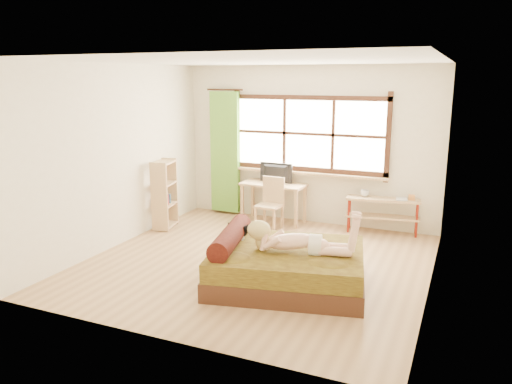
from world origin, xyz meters
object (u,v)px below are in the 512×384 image
at_px(desk, 273,189).
at_px(chair, 271,200).
at_px(pipe_shelf, 383,207).
at_px(bed, 284,265).
at_px(kitten, 238,231).
at_px(bookshelf, 165,194).
at_px(woman, 299,230).

xyz_separation_m(desk, chair, (0.10, -0.37, -0.12)).
xyz_separation_m(chair, pipe_shelf, (1.77, 0.49, -0.06)).
bearing_deg(bed, chair, 103.33).
distance_m(kitten, bookshelf, 2.40).
height_order(woman, chair, woman).
bearing_deg(desk, bed, -62.58).
distance_m(kitten, desk, 2.42).
xyz_separation_m(kitten, chair, (-0.33, 2.01, -0.08)).
relative_size(woman, desk, 1.13).
relative_size(bed, chair, 2.41).
bearing_deg(bookshelf, desk, 21.80).
bearing_deg(woman, bookshelf, 140.35).
height_order(pipe_shelf, bookshelf, bookshelf).
height_order(bed, woman, woman).
bearing_deg(pipe_shelf, kitten, -128.27).
relative_size(chair, bookshelf, 0.76).
relative_size(woman, chair, 1.47).
relative_size(bed, bookshelf, 1.83).
height_order(woman, pipe_shelf, woman).
xyz_separation_m(bed, kitten, (-0.68, 0.11, 0.32)).
bearing_deg(kitten, chair, 87.29).
xyz_separation_m(desk, pipe_shelf, (1.88, 0.12, -0.17)).
xyz_separation_m(kitten, bookshelf, (-2.00, 1.34, 0.02)).
bearing_deg(chair, bookshelf, -154.82).
height_order(kitten, chair, chair).
bearing_deg(bed, bookshelf, 139.33).
relative_size(kitten, desk, 0.24).
height_order(woman, kitten, woman).
height_order(kitten, pipe_shelf, kitten).
distance_m(desk, bookshelf, 1.87).
height_order(woman, desk, woman).
bearing_deg(kitten, bookshelf, 133.94).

